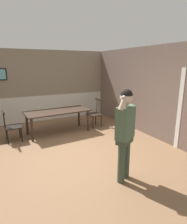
% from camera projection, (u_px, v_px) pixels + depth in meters
% --- Properties ---
extents(ground_plane, '(7.44, 7.44, 0.00)m').
position_uv_depth(ground_plane, '(72.00, 154.00, 4.77)').
color(ground_plane, '#846042').
extents(room_back_partition, '(5.42, 0.17, 2.71)m').
position_uv_depth(room_back_partition, '(39.00, 88.00, 7.38)').
color(room_back_partition, gray).
rests_on(room_back_partition, ground_plane).
extents(room_right_partition, '(0.13, 6.76, 2.71)m').
position_uv_depth(room_right_partition, '(157.00, 93.00, 5.63)').
color(room_right_partition, '#756056').
rests_on(room_right_partition, ground_plane).
extents(dining_table, '(2.07, 0.99, 0.74)m').
position_uv_depth(dining_table, '(58.00, 113.00, 6.13)').
color(dining_table, '#38281E').
rests_on(dining_table, ground_plane).
extents(chair_near_window, '(0.51, 0.51, 0.98)m').
position_uv_depth(chair_near_window, '(95.00, 113.00, 6.87)').
color(chair_near_window, '#2D2319').
rests_on(chair_near_window, ground_plane).
extents(chair_by_doorway, '(0.48, 0.48, 0.93)m').
position_uv_depth(chair_by_doorway, '(12.00, 126.00, 5.49)').
color(chair_by_doorway, black).
rests_on(chair_by_doorway, ground_plane).
extents(person_figure, '(0.49, 0.38, 1.77)m').
position_uv_depth(person_figure, '(125.00, 129.00, 3.49)').
color(person_figure, '#3A493A').
rests_on(person_figure, ground_plane).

